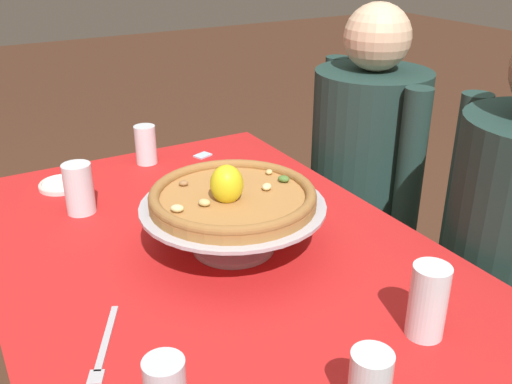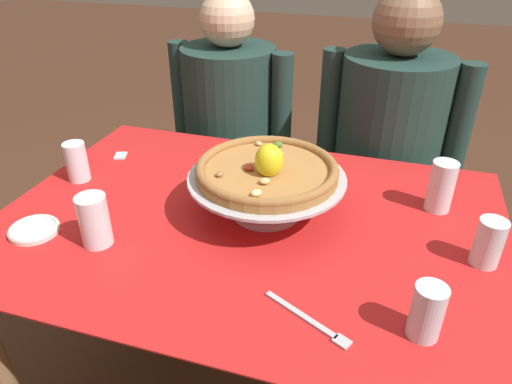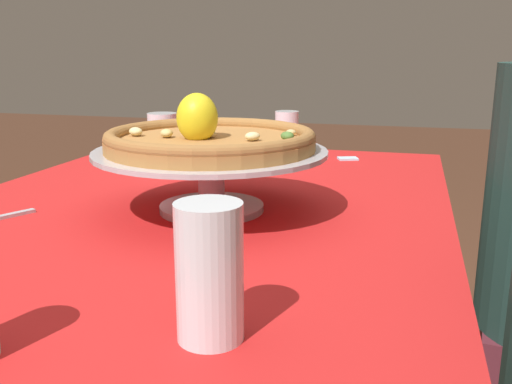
% 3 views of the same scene
% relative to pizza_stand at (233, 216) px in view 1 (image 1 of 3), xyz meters
% --- Properties ---
extents(dining_table, '(1.30, 0.92, 0.74)m').
position_rel_pizza_stand_xyz_m(dining_table, '(-0.03, -0.05, -0.18)').
color(dining_table, olive).
rests_on(dining_table, ground).
extents(pizza_stand, '(0.41, 0.41, 0.11)m').
position_rel_pizza_stand_xyz_m(pizza_stand, '(0.00, 0.00, 0.00)').
color(pizza_stand, '#B7B7C1').
rests_on(pizza_stand, dining_table).
extents(pizza, '(0.36, 0.36, 0.10)m').
position_rel_pizza_stand_xyz_m(pizza, '(0.00, -0.00, 0.05)').
color(pizza, '#AD753D').
rests_on(pizza, pizza_stand).
extents(water_glass_front_left, '(0.07, 0.07, 0.13)m').
position_rel_pizza_stand_xyz_m(water_glass_front_left, '(-0.35, -0.25, -0.02)').
color(water_glass_front_left, white).
rests_on(water_glass_front_left, dining_table).
extents(water_glass_back_right, '(0.07, 0.07, 0.14)m').
position_rel_pizza_stand_xyz_m(water_glass_back_right, '(0.43, 0.15, -0.02)').
color(water_glass_back_right, white).
rests_on(water_glass_back_right, dining_table).
extents(water_glass_side_left, '(0.06, 0.06, 0.12)m').
position_rel_pizza_stand_xyz_m(water_glass_side_left, '(-0.58, 0.01, -0.03)').
color(water_glass_side_left, white).
rests_on(water_glass_side_left, dining_table).
extents(side_plate, '(0.12, 0.12, 0.02)m').
position_rel_pizza_stand_xyz_m(side_plate, '(-0.53, -0.26, -0.07)').
color(side_plate, white).
rests_on(side_plate, dining_table).
extents(dinner_fork, '(0.19, 0.11, 0.01)m').
position_rel_pizza_stand_xyz_m(dinner_fork, '(0.19, -0.35, -0.08)').
color(dinner_fork, '#B7B7C1').
rests_on(dinner_fork, dining_table).
extents(sugar_packet, '(0.05, 0.06, 0.00)m').
position_rel_pizza_stand_xyz_m(sugar_packet, '(-0.55, 0.18, -0.08)').
color(sugar_packet, silver).
rests_on(sugar_packet, dining_table).
extents(diner_left, '(0.52, 0.41, 1.20)m').
position_rel_pizza_stand_xyz_m(diner_left, '(-0.35, 0.68, -0.23)').
color(diner_left, maroon).
rests_on(diner_left, ground).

